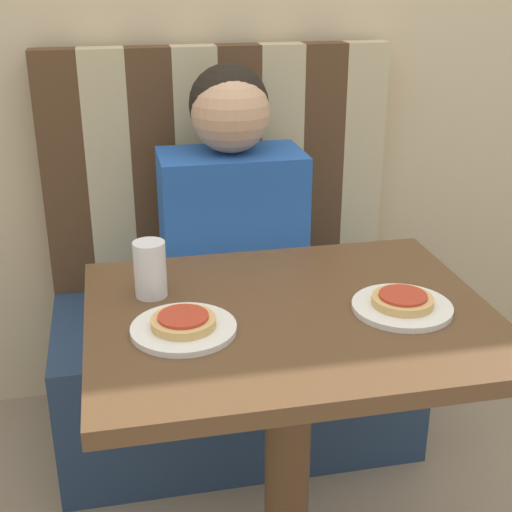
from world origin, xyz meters
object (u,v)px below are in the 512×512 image
at_px(pizza_right, 403,300).
at_px(drinking_cup, 150,269).
at_px(person, 231,196).
at_px(pizza_left, 183,321).
at_px(plate_left, 184,329).
at_px(plate_right, 402,307).

height_order(pizza_right, drinking_cup, drinking_cup).
relative_size(person, pizza_left, 5.86).
distance_m(plate_left, pizza_right, 0.44).
bearing_deg(person, pizza_right, -73.07).
distance_m(plate_right, drinking_cup, 0.52).
bearing_deg(person, pizza_left, -106.93).
relative_size(person, plate_right, 3.59).
bearing_deg(pizza_left, drinking_cup, 105.63).
relative_size(plate_right, pizza_left, 1.63).
distance_m(plate_left, drinking_cup, 0.19).
bearing_deg(pizza_left, plate_left, 0.00).
xyz_separation_m(pizza_left, pizza_right, (0.44, 0.00, 0.00)).
bearing_deg(plate_left, plate_right, 0.00).
height_order(plate_left, plate_right, same).
height_order(person, pizza_right, person).
height_order(pizza_left, drinking_cup, drinking_cup).
xyz_separation_m(plate_left, drinking_cup, (-0.05, 0.17, 0.05)).
height_order(plate_right, drinking_cup, drinking_cup).
relative_size(person, plate_left, 3.59).
xyz_separation_m(plate_right, drinking_cup, (-0.49, 0.17, 0.05)).
relative_size(pizza_left, drinking_cup, 1.03).
xyz_separation_m(pizza_right, drinking_cup, (-0.49, 0.17, 0.04)).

